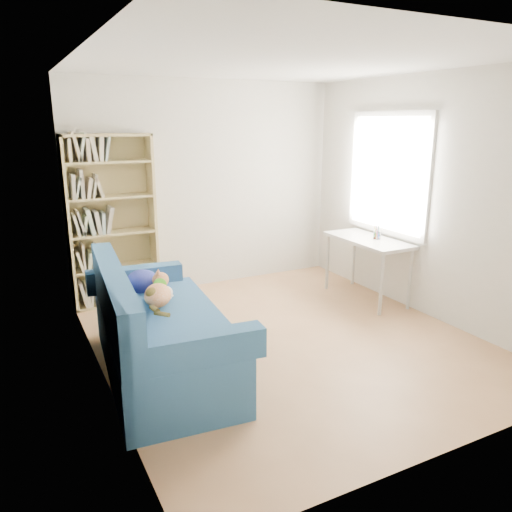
{
  "coord_description": "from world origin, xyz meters",
  "views": [
    {
      "loc": [
        -2.35,
        -3.94,
        2.11
      ],
      "look_at": [
        -0.24,
        0.17,
        0.85
      ],
      "focal_mm": 35.0,
      "sensor_mm": 36.0,
      "label": 1
    }
  ],
  "objects_px": {
    "desk": "(368,245)",
    "pen_cup": "(377,234)",
    "sofa": "(157,333)",
    "bookshelf": "(112,228)"
  },
  "relations": [
    {
      "from": "desk",
      "to": "pen_cup",
      "type": "xyz_separation_m",
      "value": [
        0.08,
        -0.06,
        0.14
      ]
    },
    {
      "from": "sofa",
      "to": "desk",
      "type": "distance_m",
      "value": 2.88
    },
    {
      "from": "bookshelf",
      "to": "pen_cup",
      "type": "relative_size",
      "value": 11.86
    },
    {
      "from": "bookshelf",
      "to": "pen_cup",
      "type": "distance_m",
      "value": 3.1
    },
    {
      "from": "bookshelf",
      "to": "pen_cup",
      "type": "xyz_separation_m",
      "value": [
        2.81,
        -1.3,
        -0.09
      ]
    },
    {
      "from": "desk",
      "to": "bookshelf",
      "type": "bearing_deg",
      "value": 155.44
    },
    {
      "from": "bookshelf",
      "to": "pen_cup",
      "type": "height_order",
      "value": "bookshelf"
    },
    {
      "from": "sofa",
      "to": "bookshelf",
      "type": "height_order",
      "value": "bookshelf"
    },
    {
      "from": "sofa",
      "to": "bookshelf",
      "type": "xyz_separation_m",
      "value": [
        0.06,
        1.9,
        0.54
      ]
    },
    {
      "from": "bookshelf",
      "to": "desk",
      "type": "bearing_deg",
      "value": -24.56
    }
  ]
}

